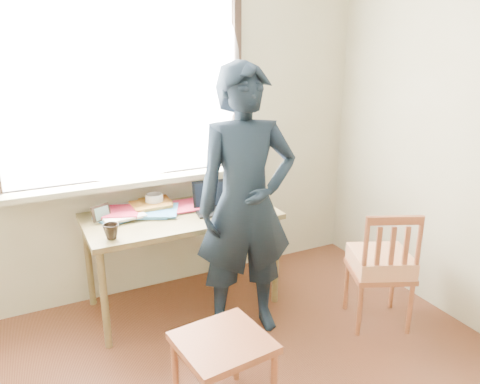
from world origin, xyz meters
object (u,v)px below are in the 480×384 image
desk (181,223)px  person (246,204)px  mug_dark (111,231)px  side_chair (381,264)px  laptop (215,203)px  work_chair (223,351)px  mug_white (154,201)px

desk → person: bearing=-58.3°
mug_dark → side_chair: (1.68, -0.63, -0.32)m
desk → laptop: 0.29m
work_chair → person: person is taller
desk → side_chair: (1.14, -0.84, -0.20)m
mug_dark → person: person is taller
mug_dark → work_chair: mug_dark is taller
side_chair → person: person is taller
laptop → work_chair: laptop is taller
desk → mug_dark: bearing=-157.9°
side_chair → person: 1.03m
mug_white → mug_dark: bearing=-133.5°
laptop → mug_dark: bearing=-167.1°
desk → side_chair: side_chair is taller
mug_white → laptop: bearing=-32.7°
work_chair → mug_dark: bearing=110.7°
mug_white → work_chair: 1.41m
mug_dark → side_chair: bearing=-20.5°
side_chair → work_chair: bearing=-167.4°
mug_dark → work_chair: 1.06m
laptop → mug_dark: (-0.79, -0.18, -0.00)m
work_chair → desk: bearing=80.7°
laptop → side_chair: (0.88, -0.81, -0.32)m
mug_dark → work_chair: size_ratio=0.21×
laptop → mug_dark: size_ratio=3.29×
mug_white → mug_dark: size_ratio=1.30×
desk → person: size_ratio=0.75×
mug_dark → person: bearing=-16.8°
laptop → mug_white: (-0.38, 0.25, 0.00)m
desk → mug_white: (-0.13, 0.21, 0.13)m
laptop → work_chair: size_ratio=0.68×
side_chair → person: size_ratio=0.48×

